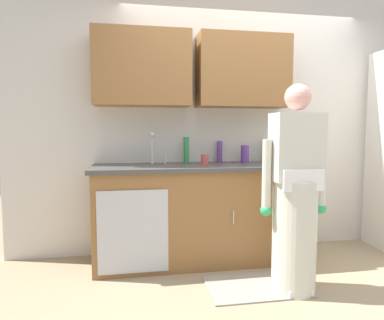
% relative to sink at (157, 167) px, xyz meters
% --- Properties ---
extents(ground_plane, '(9.00, 9.00, 0.00)m').
position_rel_sink_xyz_m(ground_plane, '(0.92, -0.71, -0.93)').
color(ground_plane, '#998466').
extents(kitchen_wall_with_uppers, '(4.80, 0.44, 2.70)m').
position_rel_sink_xyz_m(kitchen_wall_with_uppers, '(0.78, 0.29, 0.55)').
color(kitchen_wall_with_uppers, beige).
rests_on(kitchen_wall_with_uppers, ground).
extents(counter_cabinet, '(1.90, 0.62, 0.90)m').
position_rel_sink_xyz_m(counter_cabinet, '(0.37, -0.01, -0.48)').
color(counter_cabinet, brown).
rests_on(counter_cabinet, ground).
extents(countertop, '(1.96, 0.66, 0.04)m').
position_rel_sink_xyz_m(countertop, '(0.37, -0.01, -0.01)').
color(countertop, '#474442').
rests_on(countertop, counter_cabinet).
extents(sink, '(0.50, 0.36, 0.35)m').
position_rel_sink_xyz_m(sink, '(0.00, 0.00, 0.00)').
color(sink, '#B7BABF').
rests_on(sink, counter_cabinet).
extents(person_at_sink, '(0.55, 0.34, 1.62)m').
position_rel_sink_xyz_m(person_at_sink, '(1.02, -0.75, -0.23)').
color(person_at_sink, white).
rests_on(person_at_sink, ground).
extents(floor_mat, '(0.80, 0.50, 0.01)m').
position_rel_sink_xyz_m(floor_mat, '(0.75, -0.66, -0.92)').
color(floor_mat, gray).
rests_on(floor_mat, ground).
extents(bottle_water_short, '(0.06, 0.06, 0.22)m').
position_rel_sink_xyz_m(bottle_water_short, '(0.66, 0.23, 0.12)').
color(bottle_water_short, '#66388C').
rests_on(bottle_water_short, countertop).
extents(bottle_water_tall, '(0.08, 0.08, 0.18)m').
position_rel_sink_xyz_m(bottle_water_tall, '(0.91, 0.15, 0.10)').
color(bottle_water_tall, '#66388C').
rests_on(bottle_water_tall, countertop).
extents(bottle_dish_liquid, '(0.08, 0.08, 0.21)m').
position_rel_sink_xyz_m(bottle_dish_liquid, '(1.18, 0.22, 0.12)').
color(bottle_dish_liquid, '#2D8C4C').
rests_on(bottle_dish_liquid, countertop).
extents(bottle_cleaner_spray, '(0.06, 0.06, 0.26)m').
position_rel_sink_xyz_m(bottle_cleaner_spray, '(0.31, 0.20, 0.15)').
color(bottle_cleaner_spray, '#2D8C4C').
rests_on(bottle_cleaner_spray, countertop).
extents(cup_by_sink, '(0.08, 0.08, 0.10)m').
position_rel_sink_xyz_m(cup_by_sink, '(0.45, -0.02, 0.07)').
color(cup_by_sink, '#B24C47').
rests_on(cup_by_sink, countertop).
extents(knife_on_counter, '(0.24, 0.08, 0.01)m').
position_rel_sink_xyz_m(knife_on_counter, '(1.22, -0.03, 0.02)').
color(knife_on_counter, silver).
rests_on(knife_on_counter, countertop).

